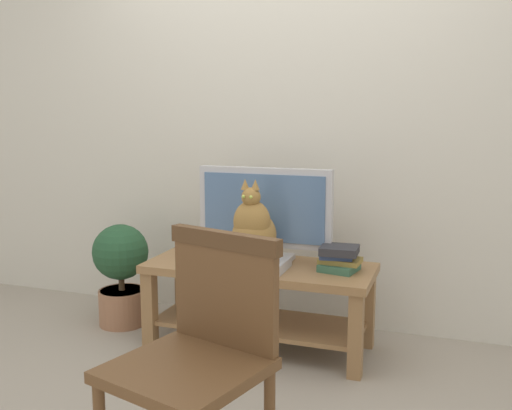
{
  "coord_description": "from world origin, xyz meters",
  "views": [
    {
      "loc": [
        1.01,
        -2.3,
        1.33
      ],
      "look_at": [
        -0.0,
        0.59,
        0.82
      ],
      "focal_mm": 40.74,
      "sensor_mm": 36.0,
      "label": 1
    }
  ],
  "objects_px": {
    "tv": "(264,212)",
    "tv_stand": "(259,289)",
    "book_stack": "(339,258)",
    "wooden_chair": "(202,343)",
    "potted_plant": "(121,270)",
    "media_box": "(253,263)",
    "cat": "(253,230)"
  },
  "relations": [
    {
      "from": "tv",
      "to": "media_box",
      "type": "xyz_separation_m",
      "value": [
        -0.0,
        -0.17,
        -0.25
      ]
    },
    {
      "from": "tv",
      "to": "cat",
      "type": "bearing_deg",
      "value": -90.33
    },
    {
      "from": "tv_stand",
      "to": "wooden_chair",
      "type": "xyz_separation_m",
      "value": [
        0.21,
        -1.22,
        0.2
      ]
    },
    {
      "from": "wooden_chair",
      "to": "book_stack",
      "type": "bearing_deg",
      "value": 79.65
    },
    {
      "from": "wooden_chair",
      "to": "tv",
      "type": "bearing_deg",
      "value": 99.3
    },
    {
      "from": "potted_plant",
      "to": "tv_stand",
      "type": "bearing_deg",
      "value": -3.42
    },
    {
      "from": "media_box",
      "to": "potted_plant",
      "type": "height_order",
      "value": "potted_plant"
    },
    {
      "from": "cat",
      "to": "potted_plant",
      "type": "bearing_deg",
      "value": 170.39
    },
    {
      "from": "media_box",
      "to": "cat",
      "type": "distance_m",
      "value": 0.19
    },
    {
      "from": "tv_stand",
      "to": "potted_plant",
      "type": "relative_size",
      "value": 1.98
    },
    {
      "from": "tv",
      "to": "media_box",
      "type": "height_order",
      "value": "tv"
    },
    {
      "from": "media_box",
      "to": "wooden_chair",
      "type": "relative_size",
      "value": 0.39
    },
    {
      "from": "tv_stand",
      "to": "wooden_chair",
      "type": "relative_size",
      "value": 1.39
    },
    {
      "from": "tv_stand",
      "to": "media_box",
      "type": "height_order",
      "value": "media_box"
    },
    {
      "from": "book_stack",
      "to": "tv_stand",
      "type": "bearing_deg",
      "value": -176.83
    },
    {
      "from": "tv_stand",
      "to": "book_stack",
      "type": "xyz_separation_m",
      "value": [
        0.44,
        0.02,
        0.21
      ]
    },
    {
      "from": "wooden_chair",
      "to": "potted_plant",
      "type": "distance_m",
      "value": 1.72
    },
    {
      "from": "tv",
      "to": "potted_plant",
      "type": "xyz_separation_m",
      "value": [
        -0.92,
        -0.03,
        -0.41
      ]
    },
    {
      "from": "potted_plant",
      "to": "book_stack",
      "type": "bearing_deg",
      "value": -1.29
    },
    {
      "from": "tv",
      "to": "potted_plant",
      "type": "bearing_deg",
      "value": -178.04
    },
    {
      "from": "cat",
      "to": "book_stack",
      "type": "xyz_separation_m",
      "value": [
        0.44,
        0.13,
        -0.15
      ]
    },
    {
      "from": "tv_stand",
      "to": "cat",
      "type": "relative_size",
      "value": 2.88
    },
    {
      "from": "media_box",
      "to": "potted_plant",
      "type": "bearing_deg",
      "value": 171.23
    },
    {
      "from": "cat",
      "to": "potted_plant",
      "type": "relative_size",
      "value": 0.69
    },
    {
      "from": "cat",
      "to": "wooden_chair",
      "type": "distance_m",
      "value": 1.15
    },
    {
      "from": "wooden_chair",
      "to": "potted_plant",
      "type": "height_order",
      "value": "wooden_chair"
    },
    {
      "from": "cat",
      "to": "book_stack",
      "type": "height_order",
      "value": "cat"
    },
    {
      "from": "tv",
      "to": "tv_stand",
      "type": "bearing_deg",
      "value": -90.02
    },
    {
      "from": "tv_stand",
      "to": "cat",
      "type": "bearing_deg",
      "value": -90.59
    },
    {
      "from": "tv_stand",
      "to": "potted_plant",
      "type": "bearing_deg",
      "value": 176.58
    },
    {
      "from": "tv",
      "to": "book_stack",
      "type": "height_order",
      "value": "tv"
    },
    {
      "from": "book_stack",
      "to": "wooden_chair",
      "type": "bearing_deg",
      "value": -100.35
    }
  ]
}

